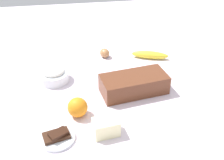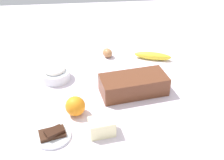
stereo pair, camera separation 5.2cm
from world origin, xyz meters
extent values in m
cube|color=silver|center=(0.00, 0.00, -0.01)|extent=(2.40, 2.40, 0.02)
cube|color=brown|center=(0.09, -0.05, 0.04)|extent=(0.30, 0.17, 0.08)
cube|color=black|center=(0.09, -0.05, 0.04)|extent=(0.28, 0.16, 0.07)
cylinder|color=white|center=(-0.25, 0.10, 0.02)|extent=(0.14, 0.14, 0.04)
torus|color=white|center=(-0.25, 0.10, 0.04)|extent=(0.14, 0.14, 0.01)
ellipsoid|color=white|center=(-0.25, 0.10, 0.05)|extent=(0.10, 0.10, 0.03)
ellipsoid|color=yellow|center=(0.24, 0.23, 0.02)|extent=(0.19, 0.10, 0.04)
sphere|color=orange|center=(-0.16, -0.16, 0.04)|extent=(0.08, 0.08, 0.08)
cube|color=#F4EDB2|center=(-0.07, -0.28, 0.03)|extent=(0.10, 0.08, 0.06)
ellipsoid|color=#AB7345|center=(0.01, 0.28, 0.02)|extent=(0.07, 0.07, 0.05)
cylinder|color=white|center=(-0.24, -0.28, 0.01)|extent=(0.13, 0.13, 0.01)
cube|color=#381E11|center=(-0.24, -0.28, 0.02)|extent=(0.10, 0.08, 0.01)
cube|color=black|center=(-0.23, -0.28, 0.03)|extent=(0.07, 0.06, 0.01)
camera|label=1|loc=(-0.16, -0.99, 0.70)|focal=44.22mm
camera|label=2|loc=(-0.11, -1.00, 0.70)|focal=44.22mm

